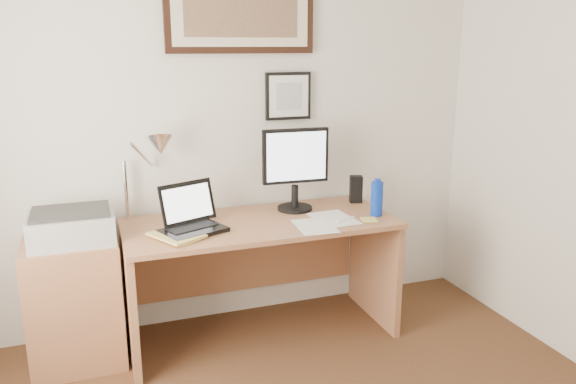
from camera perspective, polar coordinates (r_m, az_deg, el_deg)
name	(u,v)px	position (r m, az deg, el deg)	size (l,w,h in m)	color
wall_back	(219,130)	(3.55, -7.02, 6.26)	(3.50, 0.02, 2.50)	silver
side_cabinet	(76,303)	(3.41, -20.78, -10.54)	(0.50, 0.40, 0.73)	#986140
water_bottle	(377,199)	(3.47, 9.01, -0.68)	(0.07, 0.07, 0.21)	#0E32B7
bottle_cap	(378,180)	(3.44, 9.09, 1.17)	(0.04, 0.04, 0.02)	#0E32B7
speaker	(356,189)	(3.75, 6.91, 0.29)	(0.08, 0.07, 0.18)	black
paper_sheet_a	(315,226)	(3.25, 2.74, -3.49)	(0.21, 0.30, 0.00)	white
paper_sheet_b	(334,219)	(3.39, 4.67, -2.71)	(0.22, 0.32, 0.00)	white
sticky_pad	(369,220)	(3.38, 8.24, -2.80)	(0.09, 0.09, 0.01)	#D9D467
marker_pen	(345,219)	(3.37, 5.83, -2.78)	(0.02, 0.02, 0.14)	white
book	(161,241)	(3.06, -12.82, -4.83)	(0.21, 0.28, 0.02)	#DCC467
desk	(257,253)	(3.51, -3.20, -6.21)	(1.60, 0.70, 0.75)	#986140
laptop	(191,220)	(3.21, -9.83, -2.85)	(0.40, 0.41, 0.26)	black
lcd_monitor	(295,165)	(3.49, 0.76, 2.73)	(0.42, 0.22, 0.52)	black
printer	(72,226)	(3.25, -21.10, -3.26)	(0.44, 0.34, 0.18)	#ACACAE
desk_lamp	(157,149)	(3.31, -13.18, 4.27)	(0.29, 0.27, 0.53)	silver
picture_large	(241,13)	(3.53, -4.79, 17.66)	(0.92, 0.04, 0.47)	black
picture_small	(288,96)	(3.63, 0.02, 9.72)	(0.30, 0.03, 0.30)	black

